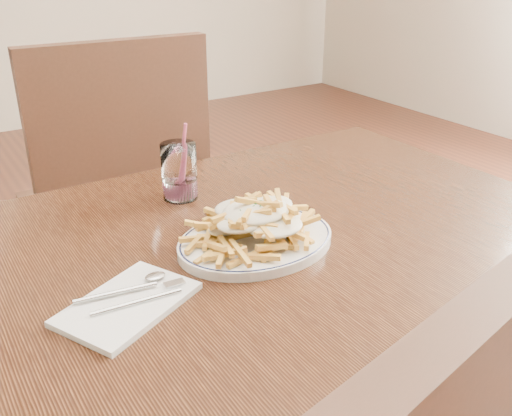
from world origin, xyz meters
TOP-DOWN VIEW (x-y plane):
  - table at (0.00, 0.00)m, footprint 1.20×0.80m
  - chair_far at (0.01, 0.73)m, footprint 0.48×0.48m
  - fries_plate at (-0.01, -0.02)m, footprint 0.30×0.27m
  - loaded_fries at (-0.01, -0.02)m, footprint 0.22×0.17m
  - napkin at (-0.26, -0.08)m, footprint 0.22×0.19m
  - cutlery at (-0.26, -0.07)m, footprint 0.16×0.07m
  - water_glass at (-0.03, 0.23)m, footprint 0.07×0.07m

SIDE VIEW (x-z plane):
  - chair_far at x=0.01m, z-range 0.07..1.07m
  - table at x=0.00m, z-range 0.30..1.05m
  - napkin at x=-0.26m, z-range 0.75..0.76m
  - fries_plate at x=-0.01m, z-range 0.75..0.77m
  - cutlery at x=-0.26m, z-range 0.76..0.76m
  - water_glass at x=-0.03m, z-range 0.72..0.87m
  - loaded_fries at x=-0.01m, z-range 0.77..0.84m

